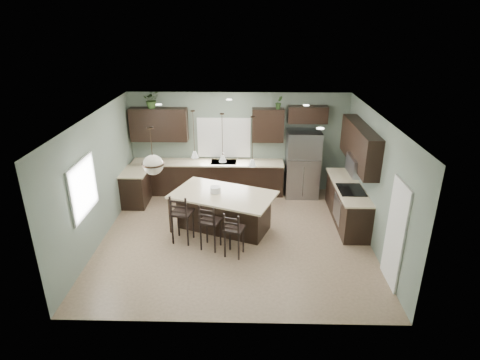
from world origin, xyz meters
name	(u,v)px	position (x,y,z in m)	size (l,w,h in m)	color
ground	(235,237)	(0.00, 0.00, 0.00)	(6.00, 6.00, 0.00)	#9E8466
pantry_door	(395,234)	(2.98, -1.55, 1.02)	(0.04, 0.82, 2.04)	white
window_back	(224,138)	(-0.40, 2.73, 1.55)	(1.35, 0.02, 1.00)	white
window_left	(83,188)	(-2.98, -0.80, 1.55)	(0.02, 1.10, 1.00)	white
left_return_cabs	(136,188)	(-2.70, 1.70, 0.45)	(0.60, 0.90, 0.90)	black
left_return_countertop	(135,172)	(-2.68, 1.70, 0.92)	(0.66, 0.96, 0.04)	beige
back_lower_cabs	(208,178)	(-0.85, 2.45, 0.45)	(4.20, 0.60, 0.90)	black
back_countertop	(207,163)	(-0.85, 2.43, 0.92)	(4.20, 0.66, 0.04)	beige
sink_inset	(224,162)	(-0.40, 2.43, 0.94)	(0.70, 0.45, 0.01)	gray
faucet	(224,158)	(-0.40, 2.40, 1.08)	(0.02, 0.02, 0.28)	silver
back_upper_left	(159,125)	(-2.15, 2.58, 1.95)	(1.55, 0.34, 0.90)	black
back_upper_right	(268,125)	(0.80, 2.58, 1.95)	(0.85, 0.34, 0.90)	black
fridge_header	(308,114)	(1.85, 2.58, 2.25)	(1.05, 0.34, 0.45)	black
right_lower_cabs	(347,204)	(2.70, 0.87, 0.45)	(0.60, 2.35, 0.90)	black
right_countertop	(348,186)	(2.68, 0.87, 0.92)	(0.66, 2.35, 0.04)	beige
cooktop	(351,190)	(2.68, 0.60, 0.94)	(0.58, 0.75, 0.02)	black
wall_oven_front	(337,209)	(2.40, 0.60, 0.45)	(0.01, 0.72, 0.60)	gray
right_upper_cabs	(360,145)	(2.83, 0.87, 1.95)	(0.34, 2.35, 0.90)	black
microwave	(358,165)	(2.78, 0.60, 1.55)	(0.40, 0.75, 0.40)	gray
refrigerator	(302,164)	(1.76, 2.36, 0.93)	(0.90, 0.74, 1.85)	gray
kitchen_island	(224,212)	(-0.28, 0.35, 0.46)	(2.30, 1.30, 0.92)	black
serving_dish	(215,190)	(-0.47, 0.42, 0.99)	(0.24, 0.24, 0.14)	silver
bar_stool_left	(182,218)	(-1.16, -0.19, 0.59)	(0.43, 0.43, 1.17)	black
bar_stool_center	(210,226)	(-0.51, -0.47, 0.54)	(0.40, 0.40, 1.08)	black
bar_stool_right	(234,233)	(0.01, -0.73, 0.52)	(0.38, 0.38, 1.03)	black
pendant_left	(194,135)	(-0.93, 0.60, 2.25)	(0.17, 0.17, 1.10)	white
pendant_center	(222,138)	(-0.28, 0.35, 2.25)	(0.17, 0.17, 1.10)	white
pendant_right	(253,142)	(0.37, 0.09, 2.25)	(0.17, 0.17, 1.10)	silver
chandelier	(152,151)	(-1.54, -0.80, 2.33)	(0.43, 0.43, 0.95)	beige
plant_back_left	(152,100)	(-2.29, 2.55, 2.63)	(0.42, 0.36, 0.46)	#314D22
plant_back_right	(279,102)	(1.07, 2.55, 2.58)	(0.19, 0.16, 0.35)	#2B4920
room_shell	(235,168)	(0.00, 0.00, 1.70)	(6.00, 6.00, 6.00)	slate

